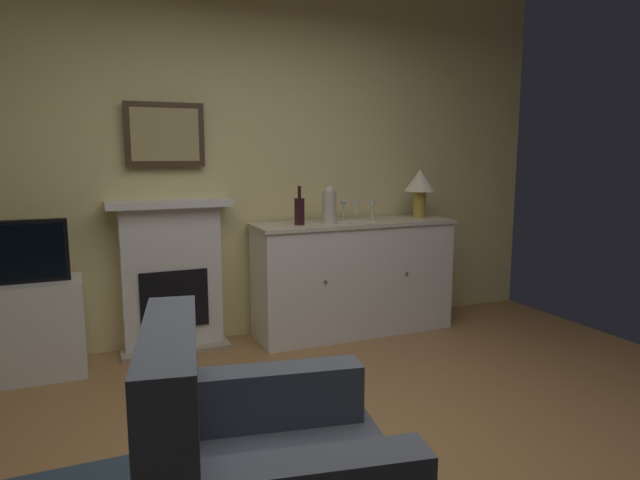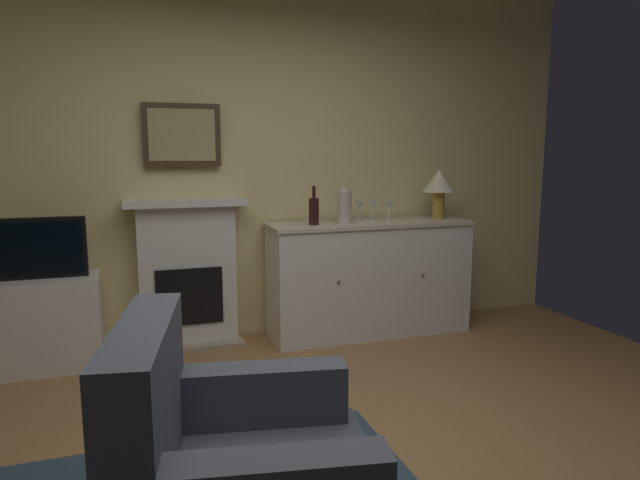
% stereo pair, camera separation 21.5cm
% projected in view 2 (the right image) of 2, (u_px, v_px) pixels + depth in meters
% --- Properties ---
extents(wall_rear, '(5.53, 0.06, 2.93)m').
position_uv_depth(wall_rear, '(245.00, 149.00, 4.27)').
color(wall_rear, '#EAD68C').
rests_on(wall_rear, ground_plane).
extents(fireplace_unit, '(0.87, 0.30, 1.10)m').
position_uv_depth(fireplace_unit, '(188.00, 273.00, 4.14)').
color(fireplace_unit, white).
rests_on(fireplace_unit, ground_plane).
extents(framed_picture, '(0.55, 0.04, 0.45)m').
position_uv_depth(framed_picture, '(182.00, 135.00, 4.03)').
color(framed_picture, '#473323').
extents(sideboard_cabinet, '(1.61, 0.49, 0.90)m').
position_uv_depth(sideboard_cabinet, '(369.00, 278.00, 4.43)').
color(sideboard_cabinet, white).
rests_on(sideboard_cabinet, ground_plane).
extents(table_lamp, '(0.26, 0.26, 0.40)m').
position_uv_depth(table_lamp, '(439.00, 184.00, 4.51)').
color(table_lamp, '#B79338').
rests_on(table_lamp, sideboard_cabinet).
extents(wine_bottle, '(0.08, 0.08, 0.29)m').
position_uv_depth(wine_bottle, '(314.00, 210.00, 4.16)').
color(wine_bottle, '#331419').
rests_on(wine_bottle, sideboard_cabinet).
extents(wine_glass_left, '(0.07, 0.07, 0.16)m').
position_uv_depth(wine_glass_left, '(359.00, 206.00, 4.35)').
color(wine_glass_left, silver).
rests_on(wine_glass_left, sideboard_cabinet).
extents(wine_glass_center, '(0.07, 0.07, 0.16)m').
position_uv_depth(wine_glass_center, '(373.00, 206.00, 4.38)').
color(wine_glass_center, silver).
rests_on(wine_glass_center, sideboard_cabinet).
extents(wine_glass_right, '(0.07, 0.07, 0.16)m').
position_uv_depth(wine_glass_right, '(389.00, 206.00, 4.35)').
color(wine_glass_right, silver).
rests_on(wine_glass_right, sideboard_cabinet).
extents(vase_decorative, '(0.11, 0.11, 0.28)m').
position_uv_depth(vase_decorative, '(344.00, 205.00, 4.22)').
color(vase_decorative, beige).
rests_on(vase_decorative, sideboard_cabinet).
extents(tv_cabinet, '(0.75, 0.42, 0.62)m').
position_uv_depth(tv_cabinet, '(42.00, 323.00, 3.72)').
color(tv_cabinet, white).
rests_on(tv_cabinet, ground_plane).
extents(tv_set, '(0.62, 0.07, 0.40)m').
position_uv_depth(tv_set, '(35.00, 248.00, 3.62)').
color(tv_set, black).
rests_on(tv_set, tv_cabinet).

